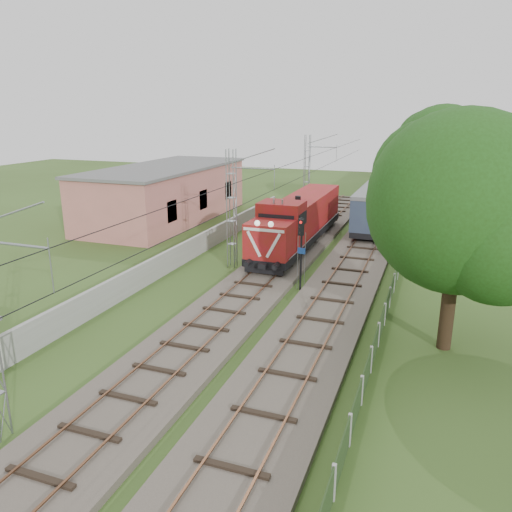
% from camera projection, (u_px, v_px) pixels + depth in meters
% --- Properties ---
extents(ground, '(140.00, 140.00, 0.00)m').
position_uv_depth(ground, '(192.00, 347.00, 22.86)').
color(ground, '#344C1C').
rests_on(ground, ground).
extents(track_main, '(4.20, 70.00, 0.45)m').
position_uv_depth(track_main, '(247.00, 293.00, 29.11)').
color(track_main, '#6B6054').
rests_on(track_main, ground).
extents(track_side, '(4.20, 80.00, 0.45)m').
position_uv_depth(track_side, '(366.00, 246.00, 39.16)').
color(track_side, '#6B6054').
rests_on(track_side, ground).
extents(catenary, '(3.31, 70.00, 8.00)m').
position_uv_depth(catenary, '(232.00, 209.00, 33.49)').
color(catenary, gray).
rests_on(catenary, ground).
extents(boundary_wall, '(0.25, 40.00, 1.50)m').
position_uv_depth(boundary_wall, '(187.00, 251.00, 35.59)').
color(boundary_wall, '#9E9E99').
rests_on(boundary_wall, ground).
extents(station_building, '(8.40, 20.40, 5.22)m').
position_uv_depth(station_building, '(166.00, 193.00, 48.67)').
color(station_building, '#C6726A').
rests_on(station_building, ground).
extents(fence, '(0.12, 32.00, 1.20)m').
position_uv_depth(fence, '(378.00, 335.00, 22.74)').
color(fence, black).
rests_on(fence, ground).
extents(locomotive, '(2.98, 16.99, 4.31)m').
position_uv_depth(locomotive, '(299.00, 220.00, 38.68)').
color(locomotive, black).
rests_on(locomotive, ground).
extents(coach_rake, '(2.87, 63.97, 3.32)m').
position_uv_depth(coach_rake, '(401.00, 171.00, 67.39)').
color(coach_rake, black).
rests_on(coach_rake, ground).
extents(signal_post, '(0.49, 0.38, 4.45)m').
position_uv_depth(signal_post, '(301.00, 241.00, 29.14)').
color(signal_post, black).
rests_on(signal_post, ground).
extents(tree_a, '(8.21, 7.82, 10.65)m').
position_uv_depth(tree_a, '(463.00, 205.00, 20.89)').
color(tree_a, '#321E14').
rests_on(tree_a, ground).
extents(tree_b, '(7.00, 6.66, 9.07)m').
position_uv_depth(tree_b, '(486.00, 172.00, 39.53)').
color(tree_b, '#321E14').
rests_on(tree_b, ground).
extents(tree_c, '(8.44, 8.04, 10.95)m').
position_uv_depth(tree_c, '(443.00, 153.00, 42.65)').
color(tree_c, '#321E14').
rests_on(tree_c, ground).
extents(tree_d, '(6.01, 5.73, 7.79)m').
position_uv_depth(tree_d, '(460.00, 165.00, 52.35)').
color(tree_d, '#321E14').
rests_on(tree_d, ground).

